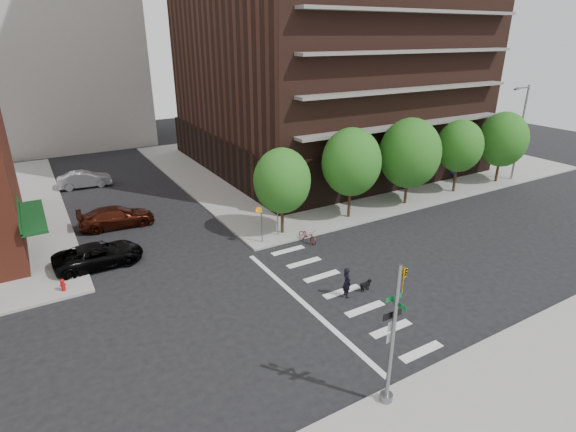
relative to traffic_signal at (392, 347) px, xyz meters
The scene contains 19 objects.
ground 7.98m from the traffic_signal, 86.42° to the left, with size 120.00×120.00×0.00m, color black.
sidewalk_ne 37.51m from the traffic_signal, 55.92° to the left, with size 39.00×33.00×0.15m, color gray.
crosswalk 8.40m from the traffic_signal, 70.35° to the left, with size 3.85×13.00×0.01m.
tree_a 16.66m from the traffic_signal, 74.39° to the left, with size 4.00×4.00×5.90m.
tree_b 19.20m from the traffic_signal, 56.79° to the left, with size 4.50×4.50×6.65m.
tree_c 23.02m from the traffic_signal, 44.16° to the left, with size 5.00×5.00×6.80m.
tree_d 27.63m from the traffic_signal, 35.44° to the left, with size 4.00×4.00×6.20m.
tree_e 32.69m from the traffic_signal, 29.33° to the left, with size 4.50×4.50×6.35m.
traffic_signal is the anchor object (origin of this frame).
pedestrian_signal 15.69m from the traffic_signal, 79.76° to the left, with size 2.18×0.67×2.60m.
fire_hydrant 18.42m from the traffic_signal, 123.26° to the left, with size 0.24×0.24×0.73m.
streetlamp 34.21m from the traffic_signal, 27.39° to the left, with size 2.14×0.22×9.00m.
parked_car_black 19.38m from the traffic_signal, 113.64° to the left, with size 5.27×2.43×1.47m, color black.
parked_car_maroon 24.22m from the traffic_signal, 103.23° to the left, with size 5.37×2.18×1.56m, color #371209.
parked_car_silver 35.39m from the traffic_signal, 100.15° to the left, with size 4.71×1.64×1.55m, color #97999F.
scooter 15.15m from the traffic_signal, 69.08° to the left, with size 0.62×1.78×0.94m, color maroon.
dog_walker 7.98m from the traffic_signal, 64.30° to the left, with size 0.42×0.64×1.76m, color black.
dog 8.69m from the traffic_signal, 55.92° to the left, with size 0.71×0.24×0.59m.
pedestrian_far 31.30m from the traffic_signal, 36.28° to the left, with size 0.64×0.82×1.69m, color navy.
Camera 1 is at (-10.71, -17.24, 13.47)m, focal length 28.00 mm.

